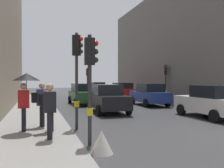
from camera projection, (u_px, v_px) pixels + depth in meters
name	position (u px, v px, depth m)	size (l,w,h in m)	color
ground_plane	(220.00, 136.00, 9.01)	(120.00, 120.00, 0.00)	#38383A
sidewalk_kerb	(34.00, 118.00, 12.81)	(2.85, 40.00, 0.16)	gray
traffic_light_mid_street	(166.00, 76.00, 22.41)	(0.33, 0.45, 3.49)	#2D2D2D
traffic_light_near_left	(90.00, 69.00, 7.66)	(0.43, 0.25, 3.45)	#2D2D2D
traffic_light_far_median	(87.00, 77.00, 29.29)	(0.25, 0.43, 3.54)	#2D2D2D
traffic_light_near_right	(77.00, 63.00, 10.14)	(0.45, 0.36, 4.00)	#2D2D2D
car_yellow_taxi	(98.00, 88.00, 35.14)	(2.03, 4.20, 1.76)	yellow
car_red_sedan	(122.00, 91.00, 26.74)	(2.27, 4.33, 1.76)	red
car_green_estate	(83.00, 94.00, 20.59)	(2.16, 4.27, 1.76)	#2D6038
car_white_compact	(211.00, 102.00, 13.22)	(2.13, 4.26, 1.76)	silver
car_blue_van	(149.00, 95.00, 19.81)	(2.03, 4.21, 1.76)	navy
car_dark_suv	(108.00, 99.00, 15.52)	(2.06, 4.22, 1.76)	black
pedestrian_with_umbrella	(26.00, 86.00, 9.06)	(1.00, 1.00, 2.14)	black
pedestrian_with_grey_backpack	(41.00, 102.00, 9.94)	(0.64, 0.39, 1.77)	black
pedestrian_with_black_backpack	(49.00, 104.00, 9.02)	(0.66, 0.47, 1.77)	black
pedestrian_in_dark_coat	(50.00, 109.00, 7.82)	(0.40, 0.36, 1.77)	black
warning_sign_triangle	(102.00, 142.00, 6.79)	(0.64, 0.64, 0.65)	silver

